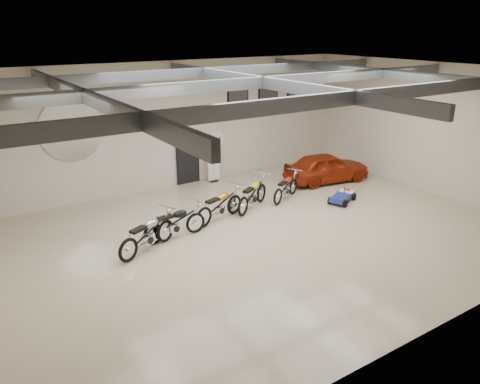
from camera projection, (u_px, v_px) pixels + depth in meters
floor at (261, 235)px, 14.78m from camera, size 16.00×12.00×0.01m
ceiling at (263, 73)px, 13.10m from camera, size 16.00×12.00×0.01m
back_wall at (174, 125)px, 18.67m from camera, size 16.00×0.02×5.00m
right_wall at (430, 129)px, 18.06m from camera, size 0.02×12.00×5.00m
ceiling_beams at (263, 82)px, 13.18m from camera, size 15.80×11.80×0.32m
door at (188, 159)px, 19.37m from camera, size 0.92×0.08×2.10m
logo_plaque at (72, 130)px, 16.47m from camera, size 2.30×0.06×1.16m
poster_left at (238, 104)px, 19.98m from camera, size 1.05×0.08×1.35m
poster_mid at (268, 101)px, 20.80m from camera, size 1.05×0.08×1.35m
poster_right at (296, 98)px, 21.63m from camera, size 1.05×0.08×1.35m
oil_sign at (216, 139)px, 19.88m from camera, size 0.72×0.10×0.72m
banner_stand at (214, 159)px, 19.55m from camera, size 0.55×0.26×1.95m
motorcycle_silver at (147, 233)px, 13.56m from camera, size 2.28×1.50×1.14m
motorcycle_black at (175, 222)px, 14.39m from camera, size 2.12×0.75×1.09m
motorcycle_gold at (219, 205)px, 15.75m from camera, size 2.25×1.26×1.12m
motorcycle_yellow at (252, 194)px, 16.75m from camera, size 2.23×1.68×1.13m
motorcycle_red at (286, 187)px, 17.68m from camera, size 2.01×1.40×1.01m
go_kart at (344, 194)px, 17.58m from camera, size 1.69×1.25×0.56m
vintage_car at (327, 167)px, 19.67m from camera, size 2.06×3.85×1.25m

